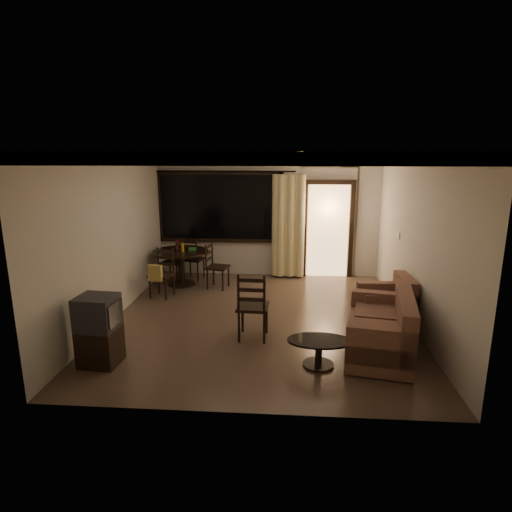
# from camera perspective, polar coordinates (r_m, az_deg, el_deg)

# --- Properties ---
(ground) EXTENTS (5.50, 5.50, 0.00)m
(ground) POSITION_cam_1_polar(r_m,az_deg,el_deg) (7.44, 0.61, -8.35)
(ground) COLOR #7F6651
(ground) RESTS_ON ground
(room_shell) EXTENTS (5.50, 6.70, 5.50)m
(room_shell) POSITION_cam_1_polar(r_m,az_deg,el_deg) (8.71, 5.31, 7.30)
(room_shell) COLOR beige
(room_shell) RESTS_ON ground
(dining_table) EXTENTS (1.20, 1.20, 0.97)m
(dining_table) POSITION_cam_1_polar(r_m,az_deg,el_deg) (9.27, -10.00, -0.26)
(dining_table) COLOR black
(dining_table) RESTS_ON ground
(dining_chair_west) EXTENTS (0.50, 0.50, 0.95)m
(dining_chair_west) POSITION_cam_1_polar(r_m,az_deg,el_deg) (9.57, -10.89, -1.76)
(dining_chair_west) COLOR black
(dining_chair_west) RESTS_ON ground
(dining_chair_east) EXTENTS (0.50, 0.50, 0.95)m
(dining_chair_east) POSITION_cam_1_polar(r_m,az_deg,el_deg) (9.01, -5.16, -2.53)
(dining_chair_east) COLOR black
(dining_chair_east) RESTS_ON ground
(dining_chair_south) EXTENTS (0.50, 0.54, 0.95)m
(dining_chair_south) POSITION_cam_1_polar(r_m,az_deg,el_deg) (8.62, -12.48, -3.41)
(dining_chair_south) COLOR black
(dining_chair_south) RESTS_ON ground
(dining_chair_north) EXTENTS (0.50, 0.50, 0.95)m
(dining_chair_north) POSITION_cam_1_polar(r_m,az_deg,el_deg) (9.73, -8.32, -1.40)
(dining_chair_north) COLOR black
(dining_chair_north) RESTS_ON ground
(tv_cabinet) EXTENTS (0.54, 0.49, 0.96)m
(tv_cabinet) POSITION_cam_1_polar(r_m,az_deg,el_deg) (6.14, -20.20, -9.29)
(tv_cabinet) COLOR black
(tv_cabinet) RESTS_ON ground
(sofa) EXTENTS (1.14, 1.74, 0.86)m
(sofa) POSITION_cam_1_polar(r_m,az_deg,el_deg) (6.38, 16.68, -9.47)
(sofa) COLOR #4A2822
(sofa) RESTS_ON ground
(armchair) EXTENTS (0.84, 0.84, 0.82)m
(armchair) POSITION_cam_1_polar(r_m,az_deg,el_deg) (7.38, 17.16, -6.35)
(armchair) COLOR #4A2822
(armchair) RESTS_ON ground
(coffee_table) EXTENTS (0.85, 0.51, 0.37)m
(coffee_table) POSITION_cam_1_polar(r_m,az_deg,el_deg) (5.88, 8.37, -12.09)
(coffee_table) COLOR black
(coffee_table) RESTS_ON ground
(side_chair) EXTENTS (0.49, 0.49, 1.06)m
(side_chair) POSITION_cam_1_polar(r_m,az_deg,el_deg) (6.60, -0.41, -8.33)
(side_chair) COLOR black
(side_chair) RESTS_ON ground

